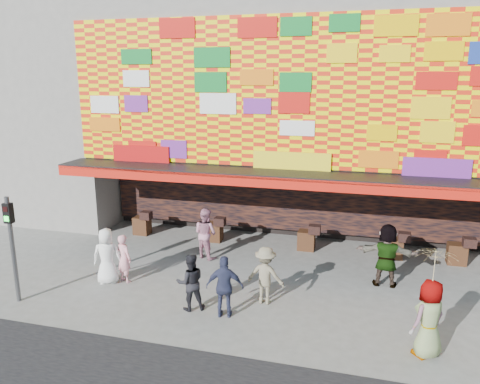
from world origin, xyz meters
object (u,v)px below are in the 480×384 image
at_px(parasol, 435,268).
at_px(ped_b, 124,258).
at_px(ped_g, 429,319).
at_px(ped_c, 190,282).
at_px(ped_d, 265,275).
at_px(ped_i, 206,233).
at_px(ped_a, 107,256).
at_px(ped_f, 387,255).
at_px(ped_e, 225,287).
at_px(signal_left, 11,238).

bearing_deg(parasol, ped_b, 168.37).
relative_size(ped_g, parasol, 1.02).
bearing_deg(ped_c, ped_d, 177.97).
relative_size(ped_b, ped_i, 0.85).
height_order(ped_g, parasol, parasol).
bearing_deg(ped_c, ped_a, -44.30).
xyz_separation_m(ped_c, ped_d, (1.84, 0.89, 0.03)).
xyz_separation_m(ped_b, ped_g, (8.42, -1.73, 0.15)).
distance_m(ped_b, parasol, 8.71).
relative_size(ped_d, ped_f, 0.84).
bearing_deg(parasol, ped_i, 147.68).
bearing_deg(ped_b, ped_f, -144.46).
distance_m(ped_b, ped_g, 8.60).
bearing_deg(ped_g, ped_e, -48.34).
bearing_deg(ped_b, ped_i, -102.29).
bearing_deg(ped_b, signal_left, 63.11).
relative_size(ped_c, ped_d, 0.97).
bearing_deg(parasol, ped_e, 174.13).
xyz_separation_m(ped_b, ped_i, (1.72, 2.50, 0.13)).
height_order(ped_e, ped_f, ped_f).
relative_size(ped_b, ped_e, 0.90).
height_order(signal_left, ped_e, signal_left).
height_order(ped_f, parasol, parasol).
height_order(ped_d, parasol, parasol).
relative_size(ped_e, ped_g, 0.92).
distance_m(ped_a, ped_i, 3.48).
height_order(ped_a, ped_i, ped_i).
height_order(ped_d, ped_e, ped_e).
height_order(signal_left, ped_g, signal_left).
xyz_separation_m(ped_a, ped_g, (8.86, -1.51, 0.04)).
bearing_deg(ped_e, ped_a, -24.57).
bearing_deg(signal_left, ped_i, 48.31).
bearing_deg(ped_a, ped_i, -147.78).
distance_m(signal_left, ped_f, 10.58).
relative_size(ped_d, ped_g, 0.90).
relative_size(signal_left, ped_i, 1.72).
relative_size(ped_a, ped_d, 1.06).
bearing_deg(ped_e, ped_i, -74.10).
bearing_deg(ped_a, ped_b, -172.85).
relative_size(signal_left, ped_e, 1.81).
bearing_deg(ped_a, ped_e, 146.44).
bearing_deg(ped_i, signal_left, 71.47).
xyz_separation_m(signal_left, ped_i, (3.95, 4.44, -0.99)).
bearing_deg(ped_e, ped_g, 163.78).
xyz_separation_m(ped_a, ped_f, (8.07, 2.03, 0.10)).
bearing_deg(ped_b, ped_c, 178.89).
distance_m(ped_c, ped_g, 5.89).
xyz_separation_m(ped_a, parasol, (8.86, -1.51, 1.25)).
relative_size(ped_i, parasol, 0.99).
height_order(ped_c, ped_i, ped_i).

